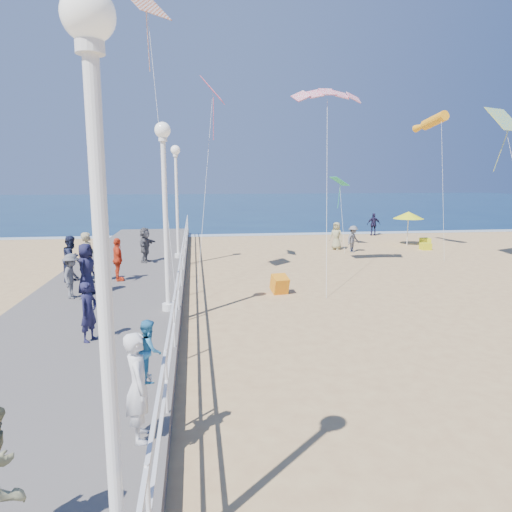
{
  "coord_description": "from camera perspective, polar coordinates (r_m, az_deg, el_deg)",
  "views": [
    {
      "loc": [
        -4.54,
        -13.08,
        4.2
      ],
      "look_at": [
        -2.5,
        2.0,
        1.6
      ],
      "focal_mm": 32.0,
      "sensor_mm": 36.0,
      "label": 1
    }
  ],
  "objects": [
    {
      "name": "beach_chair_left",
      "position": [
        31.33,
        20.39,
        1.76
      ],
      "size": [
        0.55,
        0.55,
        0.4
      ],
      "primitive_type": "cube",
      "color": "#EBF519",
      "rests_on": "ground"
    },
    {
      "name": "kite_diamond_green",
      "position": [
        28.17,
        10.39,
        9.18
      ],
      "size": [
        1.04,
        1.15,
        0.54
      ],
      "primitive_type": "cube",
      "rotation": [
        0.53,
        0.0,
        1.72
      ],
      "color": "#27BA71"
    },
    {
      "name": "lamp_post_near",
      "position": [
        4.2,
        -18.78,
        1.76
      ],
      "size": [
        0.44,
        0.44,
        5.32
      ],
      "color": "white",
      "rests_on": "boardwalk"
    },
    {
      "name": "beach_walker_b",
      "position": [
        34.88,
        14.49,
        3.85
      ],
      "size": [
        1.03,
        0.57,
        1.67
      ],
      "primitive_type": "imported",
      "rotation": [
        0.0,
        0.0,
        2.97
      ],
      "color": "#1D1938",
      "rests_on": "ground"
    },
    {
      "name": "woman_holding_toddler",
      "position": [
        7.09,
        -14.47,
        -15.51
      ],
      "size": [
        0.48,
        0.65,
        1.64
      ],
      "primitive_type": "imported",
      "rotation": [
        0.0,
        0.0,
        1.73
      ],
      "color": "silver",
      "rests_on": "boardwalk"
    },
    {
      "name": "kite_windsock",
      "position": [
        28.05,
        21.42,
        15.49
      ],
      "size": [
        1.05,
        2.91,
        1.13
      ],
      "primitive_type": "cylinder",
      "rotation": [
        1.36,
        0.0,
        0.17
      ],
      "color": "orange"
    },
    {
      "name": "spectator_4",
      "position": [
        16.01,
        -20.48,
        -1.53
      ],
      "size": [
        0.71,
        0.93,
        1.71
      ],
      "primitive_type": "imported",
      "rotation": [
        0.0,
        0.0,
        1.35
      ],
      "color": "#181835",
      "rests_on": "boardwalk"
    },
    {
      "name": "spectator_7",
      "position": [
        18.28,
        -22.02,
        -0.29
      ],
      "size": [
        0.81,
        0.95,
        1.71
      ],
      "primitive_type": "imported",
      "rotation": [
        0.0,
        0.0,
        1.35
      ],
      "color": "#1A1F3A",
      "rests_on": "boardwalk"
    },
    {
      "name": "surf_line",
      "position": [
        34.14,
        -0.0,
        2.69
      ],
      "size": [
        160.0,
        1.2,
        0.04
      ],
      "primitive_type": "cube",
      "color": "silver",
      "rests_on": "ground"
    },
    {
      "name": "railing",
      "position": [
        13.42,
        -9.71,
        -3.15
      ],
      "size": [
        0.05,
        42.0,
        0.55
      ],
      "color": "white",
      "rests_on": "boardwalk"
    },
    {
      "name": "kite_diamond_redwhite",
      "position": [
        18.01,
        -13.51,
        28.24
      ],
      "size": [
        1.67,
        1.66,
        0.9
      ],
      "primitive_type": "cube",
      "rotation": [
        0.72,
        0.0,
        0.76
      ],
      "color": "#BF4616"
    },
    {
      "name": "ground",
      "position": [
        14.47,
        11.03,
        -7.36
      ],
      "size": [
        160.0,
        160.0,
        0.0
      ],
      "primitive_type": "plane",
      "color": "tan",
      "rests_on": "ground"
    },
    {
      "name": "kite_diamond_pink",
      "position": [
        21.28,
        -5.4,
        19.88
      ],
      "size": [
        1.14,
        1.48,
        1.01
      ],
      "primitive_type": "cube",
      "rotation": [
        0.84,
        0.0,
        1.39
      ],
      "color": "#FB5C84"
    },
    {
      "name": "spectator_2",
      "position": [
        15.68,
        -22.05,
        -2.34
      ],
      "size": [
        0.63,
        0.99,
        1.45
      ],
      "primitive_type": "imported",
      "rotation": [
        0.0,
        0.0,
        1.47
      ],
      "color": "#55565A",
      "rests_on": "boardwalk"
    },
    {
      "name": "spectator_3",
      "position": [
        17.74,
        -16.89,
        -0.43
      ],
      "size": [
        0.61,
        1.02,
        1.62
      ],
      "primitive_type": "imported",
      "rotation": [
        0.0,
        0.0,
        1.82
      ],
      "color": "red",
      "rests_on": "boardwalk"
    },
    {
      "name": "kite_diamond_multi",
      "position": [
        25.03,
        28.57,
        14.76
      ],
      "size": [
        1.86,
        1.61,
        1.14
      ],
      "primitive_type": "cube",
      "rotation": [
        0.81,
        0.0,
        0.4
      ],
      "color": "blue"
    },
    {
      "name": "lamp_post_mid",
      "position": [
        13.12,
        -11.33,
        7.15
      ],
      "size": [
        0.44,
        0.44,
        5.32
      ],
      "color": "white",
      "rests_on": "boardwalk"
    },
    {
      "name": "ocean",
      "position": [
        78.32,
        -4.4,
        6.62
      ],
      "size": [
        160.0,
        90.0,
        0.05
      ],
      "primitive_type": "cube",
      "color": "#0B2747",
      "rests_on": "ground"
    },
    {
      "name": "beach_walker_c",
      "position": [
        27.51,
        10.01,
        2.49
      ],
      "size": [
        0.94,
        0.92,
        1.64
      ],
      "primitive_type": "imported",
      "rotation": [
        0.0,
        0.0,
        -0.73
      ],
      "color": "tan",
      "rests_on": "ground"
    },
    {
      "name": "spectator_0",
      "position": [
        11.46,
        -20.2,
        -6.55
      ],
      "size": [
        0.53,
        0.62,
        1.42
      ],
      "primitive_type": "imported",
      "rotation": [
        0.0,
        0.0,
        1.12
      ],
      "color": "#1B1A3B",
      "rests_on": "boardwalk"
    },
    {
      "name": "beach_walker_a",
      "position": [
        26.68,
        12.04,
        2.09
      ],
      "size": [
        1.13,
        1.05,
        1.53
      ],
      "primitive_type": "imported",
      "rotation": [
        0.0,
        0.0,
        0.65
      ],
      "color": "slate",
      "rests_on": "ground"
    },
    {
      "name": "kite_parafoil",
      "position": [
        20.39,
        8.92,
        19.62
      ],
      "size": [
        2.94,
        0.94,
        0.65
      ],
      "primitive_type": null,
      "rotation": [
        0.44,
        0.0,
        0.0
      ],
      "color": "red"
    },
    {
      "name": "toddler_held",
      "position": [
        7.02,
        -13.26,
        -11.36
      ],
      "size": [
        0.42,
        0.5,
        0.92
      ],
      "primitive_type": "imported",
      "rotation": [
        0.0,
        0.0,
        1.73
      ],
      "color": "#338AC0",
      "rests_on": "boardwalk"
    },
    {
      "name": "box_kite",
      "position": [
        16.79,
        2.97,
        -3.75
      ],
      "size": [
        0.66,
        0.79,
        0.74
      ],
      "primitive_type": "cube",
      "rotation": [
        0.31,
        0.0,
        0.17
      ],
      "color": "#DE4E0D",
      "rests_on": "ground"
    },
    {
      "name": "beach_chair_right",
      "position": [
        28.93,
        20.42,
        1.14
      ],
      "size": [
        0.55,
        0.55,
        0.4
      ],
      "primitive_type": "cube",
      "color": "yellow",
      "rests_on": "ground"
    },
    {
      "name": "lamp_post_far",
      "position": [
        22.1,
        -9.9,
        8.16
      ],
      "size": [
        0.44,
        0.44,
        5.32
      ],
      "color": "white",
      "rests_on": "boardwalk"
    },
    {
      "name": "boardwalk",
      "position": [
        14.0,
        -19.74,
        -7.5
      ],
      "size": [
        5.0,
        44.0,
        0.4
      ],
      "primitive_type": "cube",
      "color": "#67635E",
      "rests_on": "ground"
    },
    {
      "name": "spectator_5",
      "position": [
        21.41,
        -13.68,
        1.37
      ],
      "size": [
        0.87,
        1.56,
        1.6
      ],
      "primitive_type": "imported",
      "rotation": [
        0.0,
        0.0,
        1.28
      ],
      "color": "#515155",
      "rests_on": "boardwalk"
    },
    {
      "name": "beach_umbrella",
      "position": [
        30.23,
        18.52,
        4.86
      ],
      "size": [
        1.9,
        1.9,
        2.14
      ],
      "color": "white",
      "rests_on": "ground"
    },
    {
      "name": "spectator_6",
      "position": [
        17.72,
        -20.2,
        -0.21
      ],
      "size": [
        0.54,
        0.74,
        1.87
      ],
      "primitive_type": "imported",
      "rotation": [
        0.0,
        0.0,
        1.44
      ],
      "color": "gray",
      "rests_on": "boardwalk"
    }
  ]
}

